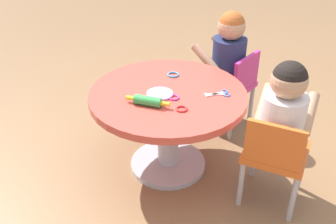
{
  "coord_description": "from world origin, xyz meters",
  "views": [
    {
      "loc": [
        -1.78,
        0.41,
        1.5
      ],
      "look_at": [
        0.0,
        0.0,
        0.37
      ],
      "focal_mm": 41.96,
      "sensor_mm": 36.0,
      "label": 1
    }
  ],
  "objects_px": {
    "child_chair_right": "(231,85)",
    "craft_scissors": "(221,94)",
    "seated_child_right": "(229,52)",
    "child_chair_left": "(275,154)",
    "seated_child_left": "(284,111)",
    "craft_table": "(168,112)",
    "rolling_pin": "(148,101)"
  },
  "relations": [
    {
      "from": "seated_child_left",
      "to": "child_chair_left",
      "type": "bearing_deg",
      "value": 141.84
    },
    {
      "from": "craft_scissors",
      "to": "craft_table",
      "type": "bearing_deg",
      "value": 72.2
    },
    {
      "from": "craft_table",
      "to": "seated_child_left",
      "type": "height_order",
      "value": "seated_child_left"
    },
    {
      "from": "child_chair_left",
      "to": "craft_scissors",
      "type": "distance_m",
      "value": 0.41
    },
    {
      "from": "seated_child_left",
      "to": "craft_scissors",
      "type": "bearing_deg",
      "value": 36.71
    },
    {
      "from": "rolling_pin",
      "to": "craft_scissors",
      "type": "bearing_deg",
      "value": -86.39
    },
    {
      "from": "seated_child_left",
      "to": "craft_scissors",
      "type": "distance_m",
      "value": 0.35
    },
    {
      "from": "seated_child_right",
      "to": "rolling_pin",
      "type": "bearing_deg",
      "value": 128.31
    },
    {
      "from": "seated_child_left",
      "to": "child_chair_right",
      "type": "distance_m",
      "value": 0.74
    },
    {
      "from": "child_chair_left",
      "to": "seated_child_right",
      "type": "distance_m",
      "value": 0.8
    },
    {
      "from": "craft_table",
      "to": "child_chair_right",
      "type": "xyz_separation_m",
      "value": [
        0.34,
        -0.5,
        -0.07
      ]
    },
    {
      "from": "child_chair_left",
      "to": "rolling_pin",
      "type": "height_order",
      "value": "rolling_pin"
    },
    {
      "from": "child_chair_left",
      "to": "seated_child_right",
      "type": "height_order",
      "value": "seated_child_right"
    },
    {
      "from": "seated_child_right",
      "to": "craft_scissors",
      "type": "distance_m",
      "value": 0.5
    },
    {
      "from": "craft_table",
      "to": "child_chair_left",
      "type": "xyz_separation_m",
      "value": [
        -0.4,
        -0.45,
        -0.07
      ]
    },
    {
      "from": "craft_table",
      "to": "craft_scissors",
      "type": "height_order",
      "value": "craft_scissors"
    },
    {
      "from": "child_chair_left",
      "to": "seated_child_right",
      "type": "xyz_separation_m",
      "value": [
        0.77,
        -0.02,
        0.23
      ]
    },
    {
      "from": "rolling_pin",
      "to": "craft_scissors",
      "type": "height_order",
      "value": "rolling_pin"
    },
    {
      "from": "craft_scissors",
      "to": "child_chair_left",
      "type": "bearing_deg",
      "value": -149.35
    },
    {
      "from": "craft_table",
      "to": "seated_child_right",
      "type": "distance_m",
      "value": 0.62
    },
    {
      "from": "seated_child_left",
      "to": "craft_scissors",
      "type": "height_order",
      "value": "seated_child_left"
    },
    {
      "from": "seated_child_left",
      "to": "craft_scissors",
      "type": "xyz_separation_m",
      "value": [
        0.28,
        0.21,
        -0.03
      ]
    },
    {
      "from": "child_chair_left",
      "to": "craft_scissors",
      "type": "bearing_deg",
      "value": 30.65
    },
    {
      "from": "craft_table",
      "to": "craft_scissors",
      "type": "distance_m",
      "value": 0.31
    },
    {
      "from": "craft_table",
      "to": "seated_child_left",
      "type": "bearing_deg",
      "value": -127.67
    },
    {
      "from": "child_chair_left",
      "to": "rolling_pin",
      "type": "bearing_deg",
      "value": 63.58
    },
    {
      "from": "craft_table",
      "to": "rolling_pin",
      "type": "relative_size",
      "value": 4.06
    },
    {
      "from": "craft_table",
      "to": "child_chair_right",
      "type": "height_order",
      "value": "child_chair_right"
    },
    {
      "from": "seated_child_right",
      "to": "child_chair_left",
      "type": "bearing_deg",
      "value": 178.18
    },
    {
      "from": "child_chair_right",
      "to": "craft_scissors",
      "type": "height_order",
      "value": "child_chair_right"
    },
    {
      "from": "rolling_pin",
      "to": "craft_scissors",
      "type": "xyz_separation_m",
      "value": [
        0.02,
        -0.4,
        -0.02
      ]
    },
    {
      "from": "seated_child_right",
      "to": "seated_child_left",
      "type": "bearing_deg",
      "value": -179.97
    }
  ]
}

